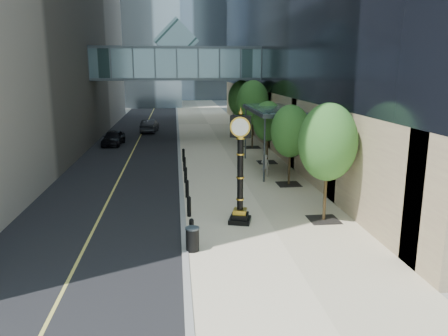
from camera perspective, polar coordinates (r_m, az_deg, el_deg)
The scene contains 13 objects.
ground at distance 17.68m, azimuth 4.83°, elevation -10.63°, with size 320.00×320.00×0.00m, color gray.
road at distance 56.46m, azimuth -10.17°, elevation 5.52°, with size 8.00×180.00×0.02m, color black.
sidewalk at distance 56.49m, azimuth -2.01°, elevation 5.74°, with size 8.00×180.00×0.06m, color beige.
curb at distance 56.33m, azimuth -6.09°, elevation 5.66°, with size 0.25×180.00×0.07m, color gray.
skywalk at distance 43.90m, azimuth -6.22°, elevation 13.68°, with size 17.00×4.20×5.80m.
entrance_canopy at distance 30.77m, azimuth 6.34°, elevation 7.49°, with size 3.00×8.00×4.38m.
bollard_row at distance 25.74m, azimuth -4.94°, elevation -1.86°, with size 0.20×16.20×0.90m.
street_trees at distance 34.04m, azimuth 5.31°, elevation 7.32°, with size 2.92×28.75×5.99m.
street_clock at distance 19.78m, azimuth 2.13°, elevation -0.98°, with size 1.20×1.20×5.17m.
trash_bin at distance 17.29m, azimuth -4.14°, elevation -9.34°, with size 0.52×0.52×0.90m, color black.
pedestrian at distance 28.76m, azimuth 5.42°, elevation 0.31°, with size 0.55×0.36×1.50m, color #A6A098.
car_near at distance 42.17m, azimuth -14.25°, elevation 3.86°, with size 1.65×4.11×1.40m, color black.
car_far at distance 49.93m, azimuth -9.69°, elevation 5.43°, with size 1.50×4.30×1.42m, color black.
Camera 1 is at (-3.24, -15.89, 7.04)m, focal length 35.00 mm.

